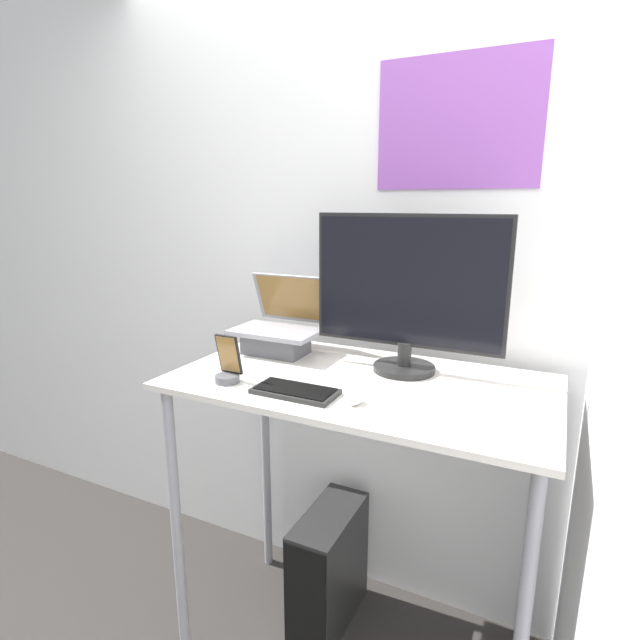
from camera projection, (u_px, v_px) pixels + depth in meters
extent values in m
cube|color=silver|center=(401.00, 291.00, 1.90)|extent=(6.00, 0.05, 2.60)
cube|color=purple|center=(457.00, 122.00, 1.66)|extent=(0.55, 0.01, 0.43)
cube|color=silver|center=(628.00, 379.00, 0.96)|extent=(0.05, 6.00, 2.60)
cube|color=beige|center=(360.00, 382.00, 1.59)|extent=(1.19, 0.66, 0.02)
cylinder|color=gray|center=(177.00, 533.00, 1.70)|extent=(0.04, 0.04, 1.06)
cylinder|color=gray|center=(266.00, 458.00, 2.20)|extent=(0.04, 0.04, 1.06)
cylinder|color=gray|center=(534.00, 527.00, 1.73)|extent=(0.04, 0.04, 1.06)
cube|color=#4C4C51|center=(276.00, 344.00, 1.85)|extent=(0.23, 0.14, 0.08)
cube|color=gray|center=(276.00, 332.00, 1.84)|extent=(0.32, 0.20, 0.02)
cube|color=gray|center=(293.00, 298.00, 1.94)|extent=(0.32, 0.08, 0.19)
cube|color=olive|center=(292.00, 298.00, 1.93)|extent=(0.29, 0.06, 0.17)
cylinder|color=black|center=(404.00, 368.00, 1.67)|extent=(0.20, 0.20, 0.02)
cylinder|color=black|center=(404.00, 354.00, 1.66)|extent=(0.05, 0.05, 0.08)
cube|color=black|center=(408.00, 282.00, 1.60)|extent=(0.63, 0.01, 0.43)
cube|color=black|center=(407.00, 282.00, 1.60)|extent=(0.61, 0.01, 0.41)
cube|color=black|center=(295.00, 391.00, 1.47)|extent=(0.25, 0.12, 0.01)
cube|color=black|center=(295.00, 389.00, 1.47)|extent=(0.23, 0.11, 0.00)
ellipsoid|color=white|center=(355.00, 400.00, 1.39)|extent=(0.04, 0.06, 0.03)
cylinder|color=#4C4C51|center=(227.00, 379.00, 1.56)|extent=(0.08, 0.08, 0.02)
cube|color=black|center=(229.00, 354.00, 1.56)|extent=(0.08, 0.03, 0.13)
cube|color=olive|center=(228.00, 354.00, 1.55)|extent=(0.07, 0.03, 0.12)
cube|color=black|center=(329.00, 567.00, 1.95)|extent=(0.17, 0.40, 0.47)
cube|color=black|center=(305.00, 604.00, 1.77)|extent=(0.17, 0.01, 0.45)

